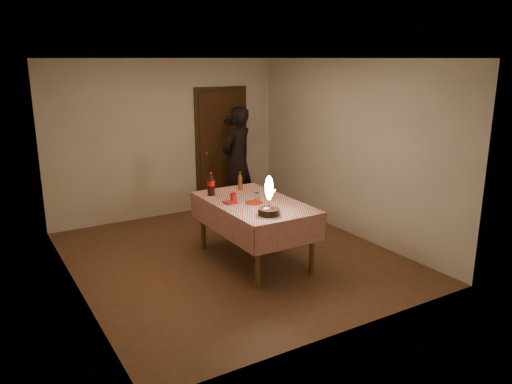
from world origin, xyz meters
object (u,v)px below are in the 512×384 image
Objects in this scene: dining_table at (254,209)px; cola_bottle at (211,184)px; clear_cup at (257,196)px; photographer at (237,160)px; red_plate at (254,203)px; red_cup at (234,197)px; amber_bottle_right at (240,181)px; birthday_cake at (269,205)px.

cola_bottle is (-0.34, 0.56, 0.26)m from dining_table.
clear_cup is 2.12m from photographer.
red_cup reaches higher than red_plate.
clear_cup is at bearing -112.02° from photographer.
amber_bottle_right is 1.58m from photographer.
photographer is at bearing 50.46° from cola_bottle.
red_cup is (-0.21, 0.17, 0.16)m from dining_table.
birthday_cake is 2.81m from photographer.
red_plate is 0.86× the size of amber_bottle_right.
birthday_cake is at bearing -85.31° from red_cup.
amber_bottle_right is at bearing 76.89° from dining_table.
dining_table is 0.95× the size of photographer.
amber_bottle_right is (0.15, 0.63, 0.23)m from dining_table.
birthday_cake reaches higher than red_plate.
red_cup is (-0.18, 0.22, 0.05)m from red_plate.
red_plate is 2.27m from photographer.
birthday_cake is 1.25m from amber_bottle_right.
clear_cup is at bearing -20.27° from red_cup.
birthday_cake reaches higher than amber_bottle_right.
red_cup is 0.31m from clear_cup.
dining_table is at bearing -103.11° from amber_bottle_right.
birthday_cake is at bearing -104.01° from dining_table.
birthday_cake is at bearing -101.95° from red_plate.
red_plate reaches higher than dining_table.
amber_bottle_right reaches higher than red_cup.
cola_bottle reaches higher than red_cup.
dining_table is 7.82× the size of red_plate.
photographer is at bearing 59.79° from red_cup.
dining_table is 0.65m from birthday_cake.
red_plate is (-0.03, -0.05, 0.11)m from dining_table.
clear_cup is 0.05× the size of photographer.
birthday_cake is 0.26× the size of photographer.
amber_bottle_right reaches higher than red_plate.
red_cup reaches higher than clear_cup.
clear_cup reaches higher than dining_table.
cola_bottle is at bearing 116.77° from red_plate.
dining_table is 3.60× the size of birthday_cake.
red_plate is at bearing -113.58° from photographer.
birthday_cake is 1.16m from cola_bottle.
photographer is (0.73, 1.40, -0.02)m from amber_bottle_right.
dining_table is at bearing 75.99° from birthday_cake.
photographer is (0.91, 2.08, 0.10)m from red_plate.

